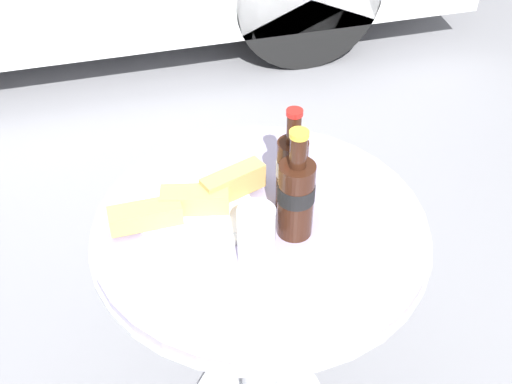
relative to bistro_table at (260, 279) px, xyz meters
name	(u,v)px	position (x,y,z in m)	size (l,w,h in m)	color
bistro_table	(260,279)	(0.00, 0.00, 0.00)	(0.68, 0.68, 0.68)	#B7B7BC
cola_bottle_left	(292,170)	(0.07, 0.03, 0.26)	(0.06, 0.06, 0.23)	#33190F
cola_bottle_right	(296,195)	(0.06, -0.04, 0.26)	(0.07, 0.07, 0.24)	#33190F
drinking_glass	(256,238)	(-0.04, -0.10, 0.23)	(0.07, 0.07, 0.13)	black
lunch_plate_near	(195,205)	(-0.12, 0.06, 0.20)	(0.33, 0.23, 0.07)	white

